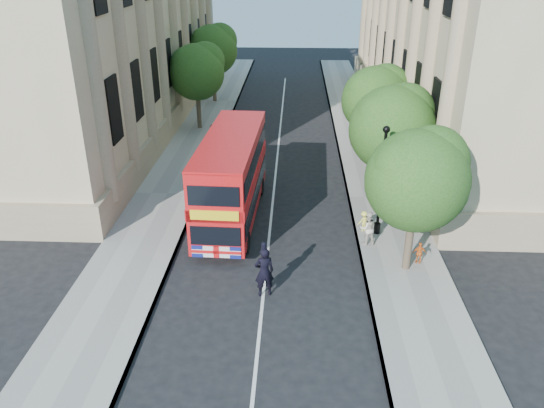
# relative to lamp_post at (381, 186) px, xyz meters

# --- Properties ---
(ground) EXTENTS (120.00, 120.00, 0.00)m
(ground) POSITION_rel_lamp_post_xyz_m (-5.00, -6.00, -2.51)
(ground) COLOR black
(ground) RESTS_ON ground
(pavement_right) EXTENTS (3.50, 80.00, 0.12)m
(pavement_right) POSITION_rel_lamp_post_xyz_m (0.75, 4.00, -2.45)
(pavement_right) COLOR gray
(pavement_right) RESTS_ON ground
(pavement_left) EXTENTS (3.50, 80.00, 0.12)m
(pavement_left) POSITION_rel_lamp_post_xyz_m (-10.75, 4.00, -2.45)
(pavement_left) COLOR gray
(pavement_left) RESTS_ON ground
(tree_right_near) EXTENTS (4.00, 4.00, 6.08)m
(tree_right_near) POSITION_rel_lamp_post_xyz_m (0.84, -2.97, 1.74)
(tree_right_near) COLOR #473828
(tree_right_near) RESTS_ON ground
(tree_right_mid) EXTENTS (4.20, 4.20, 6.37)m
(tree_right_mid) POSITION_rel_lamp_post_xyz_m (0.84, 3.03, 1.93)
(tree_right_mid) COLOR #473828
(tree_right_mid) RESTS_ON ground
(tree_right_far) EXTENTS (4.00, 4.00, 6.15)m
(tree_right_far) POSITION_rel_lamp_post_xyz_m (0.84, 9.03, 1.80)
(tree_right_far) COLOR #473828
(tree_right_far) RESTS_ON ground
(tree_left_far) EXTENTS (4.00, 4.00, 6.30)m
(tree_left_far) POSITION_rel_lamp_post_xyz_m (-10.96, 16.03, 1.93)
(tree_left_far) COLOR #473828
(tree_left_far) RESTS_ON ground
(tree_left_back) EXTENTS (4.20, 4.20, 6.65)m
(tree_left_back) POSITION_rel_lamp_post_xyz_m (-10.96, 24.03, 2.20)
(tree_left_back) COLOR #473828
(tree_left_back) RESTS_ON ground
(lamp_post) EXTENTS (0.32, 0.32, 5.16)m
(lamp_post) POSITION_rel_lamp_post_xyz_m (0.00, 0.00, 0.00)
(lamp_post) COLOR black
(lamp_post) RESTS_ON pavement_right
(double_decker_bus) EXTENTS (2.76, 9.08, 4.15)m
(double_decker_bus) POSITION_rel_lamp_post_xyz_m (-6.88, 1.40, -0.22)
(double_decker_bus) COLOR red
(double_decker_bus) RESTS_ON ground
(box_van) EXTENTS (2.29, 5.28, 2.98)m
(box_van) POSITION_rel_lamp_post_xyz_m (-7.60, 5.00, -1.05)
(box_van) COLOR black
(box_van) RESTS_ON ground
(police_constable) EXTENTS (0.85, 0.67, 2.06)m
(police_constable) POSITION_rel_lamp_post_xyz_m (-4.96, -5.00, -1.48)
(police_constable) COLOR black
(police_constable) RESTS_ON ground
(woman_pedestrian) EXTENTS (0.86, 0.73, 1.56)m
(woman_pedestrian) POSITION_rel_lamp_post_xyz_m (-0.60, -1.05, -1.61)
(woman_pedestrian) COLOR beige
(woman_pedestrian) RESTS_ON pavement_right
(child_a) EXTENTS (0.58, 0.26, 0.97)m
(child_a) POSITION_rel_lamp_post_xyz_m (1.39, -2.62, -1.90)
(child_a) COLOR orange
(child_a) RESTS_ON pavement_right
(child_b) EXTENTS (0.73, 0.59, 0.99)m
(child_b) POSITION_rel_lamp_post_xyz_m (-0.60, 0.20, -1.90)
(child_b) COLOR #F4EE53
(child_b) RESTS_ON pavement_right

